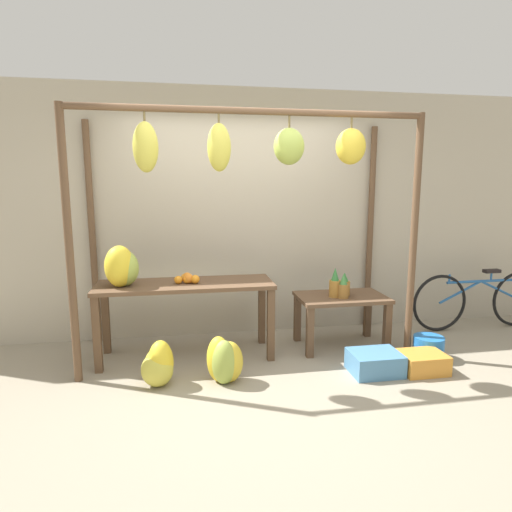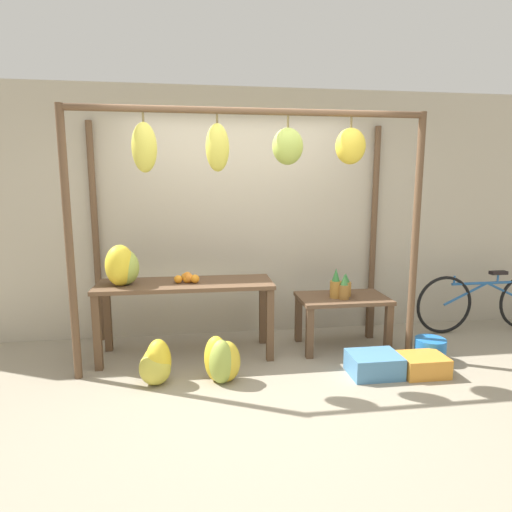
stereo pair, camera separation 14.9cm
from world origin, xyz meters
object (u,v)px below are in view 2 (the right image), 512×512
Objects in this scene: banana_pile_on_table at (122,266)px; banana_pile_ground_right at (221,361)px; banana_pile_ground_left at (156,365)px; orange_pile at (187,278)px; parked_bicycle at (486,302)px; pineapple_cluster at (341,287)px; blue_bucket at (430,350)px; fruit_crate_purple at (422,365)px; fruit_crate_white at (374,364)px.

banana_pile_on_table is 1.34m from banana_pile_ground_right.
banana_pile_ground_right is (0.57, -0.05, 0.03)m from banana_pile_ground_left.
orange_pile is 0.14× the size of parked_bicycle.
pineapple_cluster is 2.02m from banana_pile_ground_left.
parked_bicycle is at bearing 4.35° from orange_pile.
parked_bicycle is at bearing 4.11° from banana_pile_on_table.
pineapple_cluster is at bearing 151.03° from blue_bucket.
banana_pile_on_table reaches higher than fruit_crate_purple.
banana_pile_on_table is 2.99m from fruit_crate_purple.
banana_pile_ground_left is 0.87× the size of fruit_crate_white.
banana_pile_ground_left is 1.34× the size of blue_bucket.
pineapple_cluster is 0.75× the size of banana_pile_ground_right.
banana_pile_on_table is 4.17m from parked_bicycle.
banana_pile_ground_left is at bearing -115.24° from orange_pile.
fruit_crate_white is 0.72m from blue_bucket.
banana_pile_ground_left is 0.58m from banana_pile_ground_right.
orange_pile reaches higher than blue_bucket.
pineapple_cluster is (1.59, -0.03, -0.13)m from orange_pile.
blue_bucket is at bearing -11.10° from orange_pile.
fruit_crate_white is 2.06m from parked_bicycle.
fruit_crate_purple is (-0.23, -0.28, -0.02)m from blue_bucket.
fruit_crate_purple is at bearing -6.13° from fruit_crate_white.
banana_pile_ground_left is 2.66m from blue_bucket.
pineapple_cluster is 0.78× the size of banana_pile_ground_left.
parked_bicycle is 4.24× the size of fruit_crate_purple.
parked_bicycle reaches higher than blue_bucket.
orange_pile is 0.62× the size of banana_pile_ground_left.
banana_pile_ground_right is at bearing -175.17° from blue_bucket.
banana_pile_ground_right is at bearing -5.30° from banana_pile_ground_left.
fruit_crate_white is (1.40, -0.05, -0.10)m from banana_pile_ground_right.
banana_pile_ground_left is at bearing 174.70° from banana_pile_ground_right.
banana_pile_ground_right reaches higher than banana_pile_ground_left.
blue_bucket is (2.66, 0.12, -0.06)m from banana_pile_ground_left.
fruit_crate_white is at bearing -2.19° from banana_pile_ground_right.
banana_pile_on_table is 3.15m from blue_bucket.
banana_pile_ground_left is at bearing -167.21° from parked_bicycle.
fruit_crate_white is at bearing -22.34° from orange_pile.
banana_pile_ground_left is 0.96× the size of banana_pile_ground_right.
pineapple_cluster is at bearing 127.76° from fruit_crate_purple.
parked_bicycle is (4.12, 0.30, -0.60)m from banana_pile_on_table.
parked_bicycle is at bearing 28.20° from fruit_crate_white.
pineapple_cluster is 1.07m from blue_bucket.
parked_bicycle is at bearing 8.87° from pineapple_cluster.
parked_bicycle is (1.90, 0.30, -0.32)m from pineapple_cluster.
parked_bicycle reaches higher than banana_pile_ground_left.
orange_pile is 2.39m from fruit_crate_purple.
orange_pile is 0.79× the size of pineapple_cluster.
banana_pile_on_table is 2.56m from fruit_crate_white.
banana_pile_on_table is 1.03× the size of fruit_crate_purple.
banana_pile_ground_left is at bearing -163.35° from pineapple_cluster.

